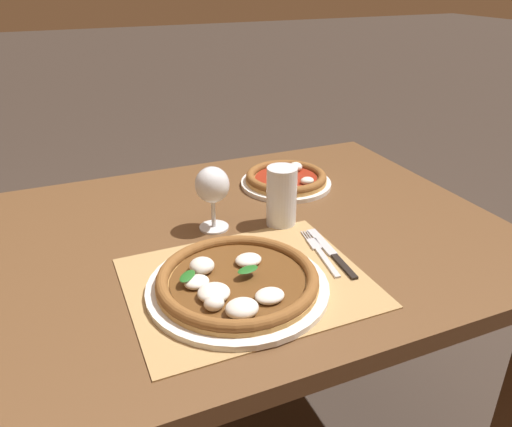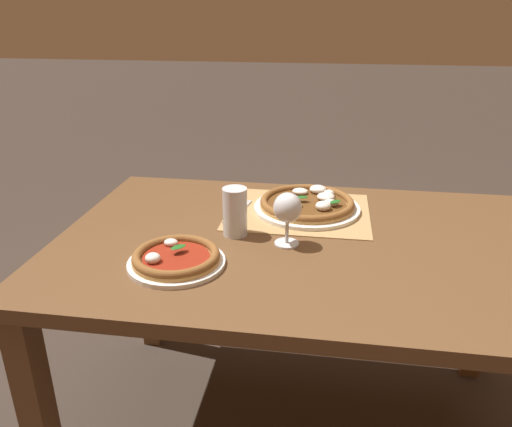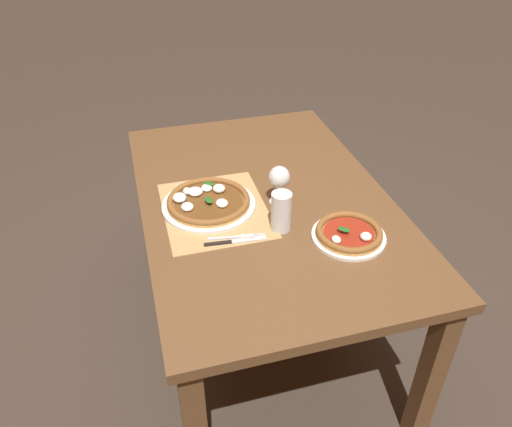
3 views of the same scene
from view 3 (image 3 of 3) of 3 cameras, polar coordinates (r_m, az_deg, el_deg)
The scene contains 9 objects.
ground_plane at distance 2.42m, azimuth 0.80°, elevation -12.89°, with size 24.00×24.00×0.00m, color #382D26.
dining_table at distance 1.98m, azimuth 0.95°, elevation -0.42°, with size 1.44×0.94×0.74m.
paper_placemat at distance 1.86m, azimuth -4.70°, elevation 0.43°, with size 0.46×0.38×0.00m, color #A88451.
pizza_near at distance 1.87m, azimuth -5.53°, elevation 1.37°, with size 0.35×0.35×0.05m.
pizza_far at distance 1.74m, azimuth 10.59°, elevation -2.29°, with size 0.26×0.26×0.05m.
wine_glass at distance 1.85m, azimuth 2.68°, elevation 3.99°, with size 0.08×0.08×0.16m.
pint_glass at distance 1.73m, azimuth 2.81°, elevation 0.15°, with size 0.07×0.07×0.15m.
fork at distance 1.72m, azimuth -2.18°, elevation -2.70°, with size 0.05×0.20×0.00m.
knife at distance 1.70m, azimuth -2.36°, elevation -3.19°, with size 0.04×0.22×0.01m.
Camera 3 is at (1.54, -0.46, 1.81)m, focal length 35.00 mm.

